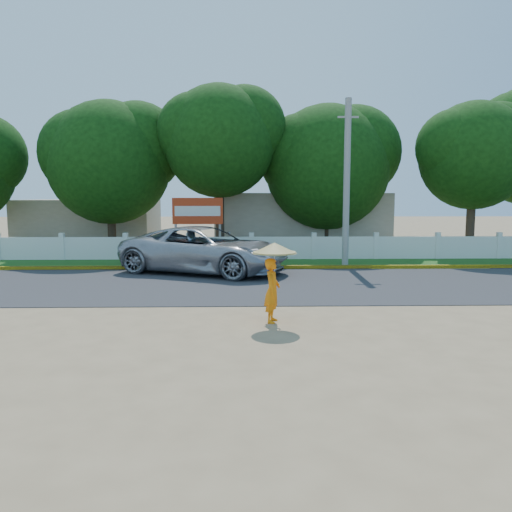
{
  "coord_description": "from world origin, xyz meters",
  "views": [
    {
      "loc": [
        -0.34,
        -12.55,
        3.08
      ],
      "look_at": [
        0.0,
        2.0,
        1.3
      ],
      "focal_mm": 35.0,
      "sensor_mm": 36.0,
      "label": 1
    }
  ],
  "objects_px": {
    "vehicle": "(205,250)",
    "billboard": "(198,214)",
    "utility_pole": "(347,183)",
    "monk_with_parasol": "(273,271)"
  },
  "relations": [
    {
      "from": "monk_with_parasol",
      "to": "billboard",
      "type": "bearing_deg",
      "value": 103.07
    },
    {
      "from": "vehicle",
      "to": "monk_with_parasol",
      "type": "height_order",
      "value": "monk_with_parasol"
    },
    {
      "from": "utility_pole",
      "to": "vehicle",
      "type": "height_order",
      "value": "utility_pole"
    },
    {
      "from": "utility_pole",
      "to": "vehicle",
      "type": "relative_size",
      "value": 1.08
    },
    {
      "from": "utility_pole",
      "to": "billboard",
      "type": "xyz_separation_m",
      "value": [
        -6.76,
        3.14,
        -1.45
      ]
    },
    {
      "from": "monk_with_parasol",
      "to": "billboard",
      "type": "height_order",
      "value": "billboard"
    },
    {
      "from": "monk_with_parasol",
      "to": "vehicle",
      "type": "bearing_deg",
      "value": 106.2
    },
    {
      "from": "vehicle",
      "to": "billboard",
      "type": "distance_m",
      "value": 5.33
    },
    {
      "from": "vehicle",
      "to": "billboard",
      "type": "xyz_separation_m",
      "value": [
        -0.73,
        5.13,
        1.22
      ]
    },
    {
      "from": "billboard",
      "to": "utility_pole",
      "type": "bearing_deg",
      "value": -24.95
    }
  ]
}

